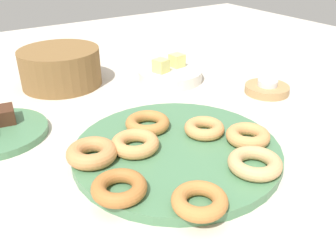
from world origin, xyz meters
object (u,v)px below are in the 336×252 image
Objects in this scene: donut_5 at (92,153)px; donut_6 at (204,128)px; donut_3 at (200,201)px; melon_chunk_right at (177,60)px; donut_4 at (119,188)px; donut_2 at (148,123)px; donut_7 at (255,163)px; donut_0 at (248,136)px; donut_1 at (135,144)px; basket at (61,67)px; melon_chunk_left at (161,66)px; donut_plate at (177,150)px; tealight at (268,83)px; fruit_bowl at (170,75)px; candle_holder at (267,89)px; brownie_far at (4,115)px.

donut_5 is 1.12× the size of donut_6.
melon_chunk_right is at bearing 58.38° from donut_3.
donut_5 reaches higher than donut_4.
melon_chunk_right is (0.31, 0.50, 0.02)m from donut_3.
donut_7 is at bearing -71.53° from donut_2.
donut_1 is at bearing 154.12° from donut_0.
melon_chunk_left is at bearing -30.25° from basket.
tealight is at bearing 17.35° from donut_plate.
donut_5 is (-0.08, 0.01, 0.00)m from donut_1.
tealight is 0.27m from fruit_bowl.
tealight reaches higher than fruit_bowl.
basket reaches higher than donut_1.
donut_5 is 0.50× the size of fruit_bowl.
donut_plate is at bearing 66.12° from donut_3.
donut_0 is 2.33× the size of melon_chunk_left.
basket reaches higher than donut_7.
donut_5 reaches higher than candle_holder.
donut_2 is at bearing 47.67° from donut_4.
donut_plate is 4.66× the size of donut_0.
donut_7 is at bearing -78.26° from basket.
fruit_bowl is 5.01× the size of melon_chunk_right.
donut_4 is (-0.08, 0.09, 0.00)m from donut_3.
basket is 0.27m from melon_chunk_left.
brownie_far is (-0.24, 0.20, 0.00)m from donut_2.
donut_1 is 0.31m from brownie_far.
tealight is at bearing 0.00° from candle_holder.
basket is (-0.05, 0.38, 0.02)m from donut_2.
donut_1 is at bearing -8.33° from donut_5.
donut_3 is 0.94× the size of donut_5.
tealight is at bearing -48.69° from melon_chunk_left.
tealight is 0.24× the size of basket.
donut_4 is (-0.28, -0.01, -0.00)m from donut_0.
donut_0 is 0.20m from donut_2.
donut_3 is at bearing -89.91° from donut_1.
basket reaches higher than donut_2.
brownie_far is at bearing 126.33° from donut_7.
melon_chunk_left reaches higher than brownie_far.
melon_chunk_right is (-0.13, 0.23, 0.02)m from tealight.
fruit_bowl is at bearing 0.00° from melon_chunk_left.
donut_5 is 0.42× the size of basket.
donut_6 is 0.37m from melon_chunk_right.
donut_plate is at bearing -162.65° from tealight.
donut_6 is 0.34m from melon_chunk_left.
donut_3 is 0.22m from donut_5.
donut_5 is (-0.14, -0.05, 0.00)m from donut_2.
basket is 1.19× the size of fruit_bowl.
brownie_far reaches higher than donut_2.
donut_1 is at bearing -134.88° from melon_chunk_right.
donut_2 is at bearing -132.25° from fruit_bowl.
candle_holder is 0.02m from tealight.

